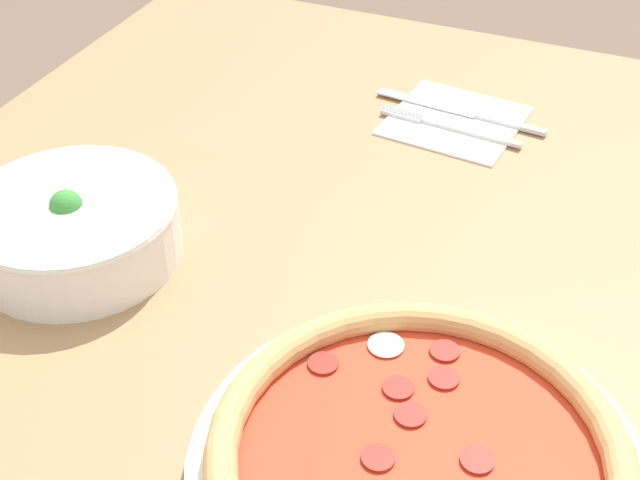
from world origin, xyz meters
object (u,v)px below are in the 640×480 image
object	(u,v)px
fork	(451,127)
knife	(467,113)
pizza	(418,458)
bowl	(74,224)

from	to	relation	value
fork	knife	xyz separation A→B (m)	(0.04, -0.01, -0.00)
pizza	fork	xyz separation A→B (m)	(0.50, 0.12, -0.01)
bowl	fork	size ratio (longest dim) A/B	1.15
bowl	fork	xyz separation A→B (m)	(0.37, -0.28, -0.03)
fork	knife	size ratio (longest dim) A/B	0.81
bowl	knife	xyz separation A→B (m)	(0.41, -0.28, -0.03)
bowl	knife	size ratio (longest dim) A/B	0.93
bowl	knife	bearing A→B (deg)	-34.28
fork	knife	world-z (taller)	same
pizza	knife	world-z (taller)	pizza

